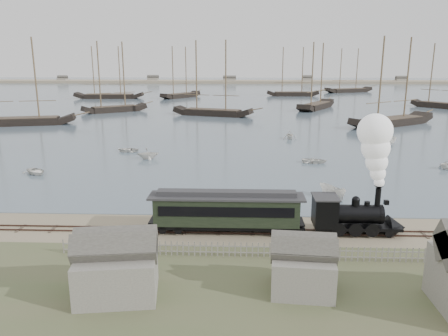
{
  "coord_description": "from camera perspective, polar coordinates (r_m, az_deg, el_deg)",
  "views": [
    {
      "loc": [
        -2.11,
        -38.24,
        14.88
      ],
      "look_at": [
        -3.93,
        7.42,
        3.5
      ],
      "focal_mm": 35.0,
      "sensor_mm": 36.0,
      "label": 1
    }
  ],
  "objects": [
    {
      "name": "rowboat_1",
      "position": [
        67.77,
        -9.9,
        1.9
      ],
      "size": [
        3.65,
        3.97,
        1.75
      ],
      "primitive_type": "imported",
      "rotation": [
        0.0,
        0.0,
        1.84
      ],
      "color": "silver",
      "rests_on": "harbor_water"
    },
    {
      "name": "rowboat_7",
      "position": [
        84.76,
        8.59,
        4.31
      ],
      "size": [
        3.28,
        2.9,
        1.61
      ],
      "primitive_type": "imported",
      "rotation": [
        0.0,
        0.0,
        0.09
      ],
      "color": "silver",
      "rests_on": "harbor_water"
    },
    {
      "name": "shed_mid",
      "position": [
        30.45,
        10.11,
        -15.51
      ],
      "size": [
        4.0,
        3.5,
        3.6
      ],
      "primitive_type": null,
      "color": "slate",
      "rests_on": "ground"
    },
    {
      "name": "passenger_coach",
      "position": [
        38.46,
        0.32,
        -5.45
      ],
      "size": [
        13.55,
        2.61,
        3.29
      ],
      "color": "black",
      "rests_on": "ground"
    },
    {
      "name": "schooner_0",
      "position": [
        111.87,
        -25.53,
        10.18
      ],
      "size": [
        24.93,
        11.52,
        20.0
      ],
      "primitive_type": null,
      "rotation": [
        0.0,
        0.0,
        0.25
      ],
      "color": "black",
      "rests_on": "harbor_water"
    },
    {
      "name": "far_spit",
      "position": [
        288.63,
        2.74,
        11.02
      ],
      "size": [
        500.0,
        20.0,
        1.8
      ],
      "primitive_type": "cube",
      "color": "tan",
      "rests_on": "ground"
    },
    {
      "name": "shed_left",
      "position": [
        30.35,
        -13.63,
        -15.82
      ],
      "size": [
        5.0,
        4.0,
        4.1
      ],
      "primitive_type": null,
      "color": "slate",
      "rests_on": "ground"
    },
    {
      "name": "rowboat_5",
      "position": [
        83.26,
        20.94,
        3.28
      ],
      "size": [
        3.64,
        3.19,
        1.37
      ],
      "primitive_type": "imported",
      "rotation": [
        0.0,
        0.0,
        2.5
      ],
      "color": "silver",
      "rests_on": "harbor_water"
    },
    {
      "name": "schooner_5",
      "position": [
        153.87,
        26.73,
        10.74
      ],
      "size": [
        14.48,
        16.58,
        20.0
      ],
      "primitive_type": null,
      "rotation": [
        0.0,
        0.0,
        -0.89
      ],
      "color": "black",
      "rests_on": "harbor_water"
    },
    {
      "name": "rowboat_6",
      "position": [
        73.92,
        -12.45,
        2.37
      ],
      "size": [
        2.77,
        3.67,
        0.72
      ],
      "primitive_type": "imported",
      "rotation": [
        0.0,
        0.0,
        4.63
      ],
      "color": "silver",
      "rests_on": "harbor_water"
    },
    {
      "name": "schooner_1",
      "position": [
        131.07,
        -14.32,
        11.46
      ],
      "size": [
        17.76,
        14.23,
        20.0
      ],
      "primitive_type": null,
      "rotation": [
        0.0,
        0.0,
        0.61
      ],
      "color": "black",
      "rests_on": "harbor_water"
    },
    {
      "name": "rowboat_2",
      "position": [
        49.6,
        13.93,
        -3.01
      ],
      "size": [
        3.6,
        3.22,
        1.36
      ],
      "primitive_type": "imported",
      "rotation": [
        0.0,
        0.0,
        3.81
      ],
      "color": "silver",
      "rests_on": "harbor_water"
    },
    {
      "name": "schooner_9",
      "position": [
        213.96,
        16.1,
        12.16
      ],
      "size": [
        24.19,
        15.06,
        20.0
      ],
      "primitive_type": null,
      "rotation": [
        0.0,
        0.0,
        0.43
      ],
      "color": "black",
      "rests_on": "harbor_water"
    },
    {
      "name": "ground",
      "position": [
        41.09,
        5.11,
        -7.31
      ],
      "size": [
        600.0,
        600.0,
        0.0
      ],
      "primitive_type": "plane",
      "color": "gray",
      "rests_on": "ground"
    },
    {
      "name": "rowboat_4",
      "position": [
        68.19,
        27.18,
        0.5
      ],
      "size": [
        3.26,
        3.48,
        1.47
      ],
      "primitive_type": "imported",
      "rotation": [
        0.0,
        0.0,
        5.08
      ],
      "color": "silver",
      "rests_on": "harbor_water"
    },
    {
      "name": "rowboat_0",
      "position": [
        63.23,
        -23.36,
        -0.39
      ],
      "size": [
        4.33,
        4.47,
        0.76
      ],
      "primitive_type": "imported",
      "rotation": [
        0.0,
        0.0,
        0.88
      ],
      "color": "silver",
      "rests_on": "harbor_water"
    },
    {
      "name": "schooner_2",
      "position": [
        118.8,
        -1.53,
        11.66
      ],
      "size": [
        22.45,
        11.52,
        20.0
      ],
      "primitive_type": null,
      "rotation": [
        0.0,
        0.0,
        -0.31
      ],
      "color": "black",
      "rests_on": "harbor_water"
    },
    {
      "name": "schooner_3",
      "position": [
        138.51,
        12.13,
        11.69
      ],
      "size": [
        15.22,
        22.07,
        20.0
      ],
      "primitive_type": null,
      "rotation": [
        0.0,
        0.0,
        1.07
      ],
      "color": "black",
      "rests_on": "harbor_water"
    },
    {
      "name": "schooner_7",
      "position": [
        176.99,
        -5.75,
        12.36
      ],
      "size": [
        15.04,
        19.16,
        20.0
      ],
      "primitive_type": null,
      "rotation": [
        0.0,
        0.0,
        0.98
      ],
      "color": "black",
      "rests_on": "harbor_water"
    },
    {
      "name": "picket_fence_west",
      "position": [
        34.88,
        -5.27,
        -11.33
      ],
      "size": [
        19.0,
        0.1,
        1.2
      ],
      "primitive_type": null,
      "color": "slate",
      "rests_on": "ground"
    },
    {
      "name": "rowboat_3",
      "position": [
        65.63,
        11.72,
        0.97
      ],
      "size": [
        3.22,
        4.06,
        0.76
      ],
      "primitive_type": "imported",
      "rotation": [
        0.0,
        0.0,
        1.39
      ],
      "color": "silver",
      "rests_on": "harbor_water"
    },
    {
      "name": "schooner_8",
      "position": [
        186.64,
        9.07,
        12.34
      ],
      "size": [
        21.46,
        5.49,
        20.0
      ],
      "primitive_type": null,
      "rotation": [
        0.0,
        0.0,
        0.03
      ],
      "color": "black",
      "rests_on": "harbor_water"
    },
    {
      "name": "schooner_6",
      "position": [
        178.59,
        -14.96,
        11.98
      ],
      "size": [
        26.8,
        7.55,
        20.0
      ],
      "primitive_type": null,
      "rotation": [
        0.0,
        0.0,
        0.05
      ],
      "color": "black",
      "rests_on": "harbor_water"
    },
    {
      "name": "beached_dinghy",
      "position": [
        41.43,
        0.58,
        -6.41
      ],
      "size": [
        3.65,
        4.69,
        0.89
      ],
      "primitive_type": "imported",
      "rotation": [
        0.0,
        0.0,
        1.71
      ],
      "color": "silver",
      "rests_on": "ground"
    },
    {
      "name": "locomotive",
      "position": [
        39.23,
        18.49,
        -1.84
      ],
      "size": [
        8.15,
        3.04,
        10.16
      ],
      "color": "black",
      "rests_on": "ground"
    },
    {
      "name": "harbor_water",
      "position": [
        208.78,
        2.89,
        9.89
      ],
      "size": [
        600.0,
        336.0,
        0.06
      ],
      "primitive_type": "cube",
      "color": "#495A68",
      "rests_on": "ground"
    },
    {
      "name": "picket_fence_east",
      "position": [
        37.15,
        25.72,
        -11.11
      ],
      "size": [
        15.0,
        0.1,
        1.2
      ],
      "primitive_type": null,
      "color": "slate",
      "rests_on": "ground"
    },
    {
      "name": "rail_track",
      "position": [
        39.22,
        5.25,
        -8.31
      ],
      "size": [
        120.0,
        1.8,
        0.16
      ],
      "color": "#3D2821",
      "rests_on": "ground"
    },
    {
      "name": "schooner_4",
      "position": [
        108.08,
        21.51,
        10.48
      ],
      "size": [
        23.66,
        19.26,
        20.0
      ],
      "primitive_type": null,
      "rotation": [
        0.0,
        0.0,
        0.62
      ],
      "color": "black",
      "rests_on": "harbor_water"
    }
  ]
}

